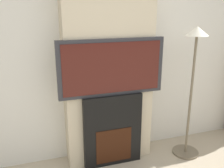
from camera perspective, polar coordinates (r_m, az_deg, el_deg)
wall_back at (r=2.97m, az=-1.89°, el=8.31°), size 6.00×0.06×2.70m
chimney_breast at (r=2.80m, az=-0.90°, el=7.79°), size 1.02×0.28×2.70m
fireplace at (r=2.97m, az=0.01°, el=-10.42°), size 0.69×0.15×0.87m
television at (r=2.70m, az=0.02°, el=3.79°), size 1.19×0.07×0.63m
floor_lamp at (r=3.07m, az=18.03°, el=2.21°), size 0.33×0.33×1.60m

